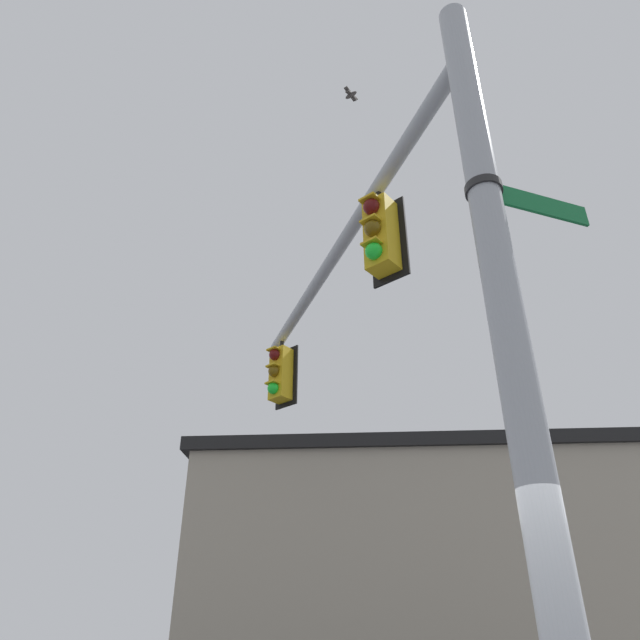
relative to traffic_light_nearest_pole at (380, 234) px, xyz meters
The scene contains 7 objects.
signal_pole 3.09m from the traffic_light_nearest_pole, 150.69° to the left, with size 0.30×0.30×7.72m, color #ADB2B7.
mast_arm 1.70m from the traffic_light_nearest_pole, 30.51° to the right, with size 0.20×0.20×7.14m, color #ADB2B7.
traffic_light_nearest_pole is the anchor object (origin of this frame).
traffic_light_mid_inner 4.59m from the traffic_light_nearest_pole, 29.82° to the right, with size 0.54×0.49×1.31m.
street_name_sign 2.31m from the traffic_light_nearest_pole, 158.44° to the left, with size 0.75×1.17×0.22m.
bird_flying 3.20m from the traffic_light_nearest_pole, 18.69° to the right, with size 0.21×0.32×0.08m.
storefront_building 10.06m from the traffic_light_nearest_pole, 57.99° to the right, with size 11.83×11.16×5.68m.
Camera 1 is at (-1.50, 4.01, 1.55)m, focal length 32.90 mm.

